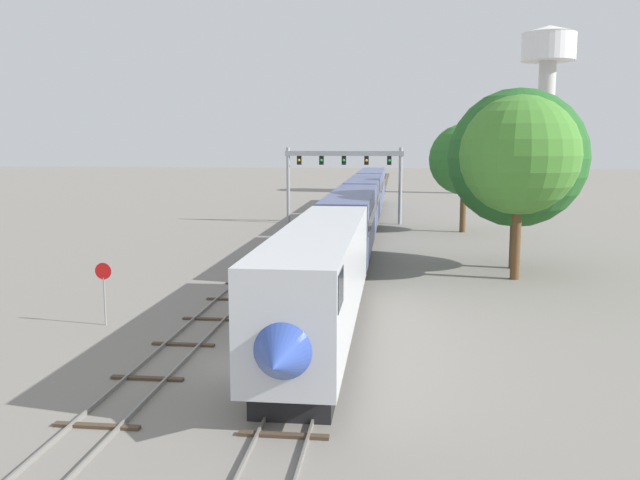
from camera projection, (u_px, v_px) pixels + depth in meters
ground_plane at (257, 365)px, 24.92m from camera, size 400.00×400.00×0.00m
track_main at (371, 209)px, 83.69m from camera, size 2.60×200.00×0.16m
track_near at (306, 228)px, 64.64m from camera, size 2.60×160.00×0.16m
passenger_train at (359, 210)px, 56.76m from camera, size 3.04×78.93×4.80m
signal_gantry at (344, 168)px, 67.97m from camera, size 12.10×0.49×7.77m
water_tower at (548, 67)px, 104.09m from camera, size 8.37×8.37×26.28m
stop_sign at (104, 285)px, 30.12m from camera, size 0.76×0.08×2.88m
trackside_tree_left at (465, 160)px, 61.21m from camera, size 6.50×6.50×9.98m
trackside_tree_mid at (517, 158)px, 43.18m from camera, size 8.94×8.94×11.73m
trackside_tree_right at (520, 155)px, 39.56m from camera, size 7.10×7.10×11.05m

